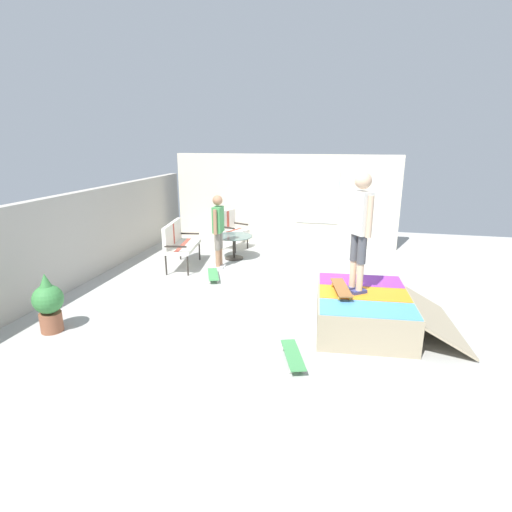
{
  "coord_description": "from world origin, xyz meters",
  "views": [
    {
      "loc": [
        -6.95,
        -1.18,
        2.8
      ],
      "look_at": [
        0.06,
        0.42,
        0.7
      ],
      "focal_mm": 28.15,
      "sensor_mm": 36.0,
      "label": 1
    }
  ],
  "objects_px": {
    "skateboard_on_ramp": "(341,288)",
    "skateboard_by_bench": "(213,275)",
    "skateboard_spare": "(293,355)",
    "patio_table": "(234,242)",
    "person_skater": "(360,223)",
    "person_watching": "(218,226)",
    "skate_ramp": "(365,310)",
    "patio_chair_near_house": "(231,226)",
    "patio_bench": "(178,241)",
    "potted_plant": "(48,303)"
  },
  "relations": [
    {
      "from": "skate_ramp",
      "to": "patio_chair_near_house",
      "type": "xyz_separation_m",
      "value": [
        3.97,
        3.3,
        0.33
      ]
    },
    {
      "from": "patio_bench",
      "to": "skateboard_spare",
      "type": "bearing_deg",
      "value": -138.17
    },
    {
      "from": "skate_ramp",
      "to": "person_skater",
      "type": "height_order",
      "value": "person_skater"
    },
    {
      "from": "skate_ramp",
      "to": "skateboard_by_bench",
      "type": "relative_size",
      "value": 2.72
    },
    {
      "from": "potted_plant",
      "to": "skateboard_on_ramp",
      "type": "bearing_deg",
      "value": -75.11
    },
    {
      "from": "skateboard_spare",
      "to": "potted_plant",
      "type": "height_order",
      "value": "potted_plant"
    },
    {
      "from": "person_skater",
      "to": "skateboard_on_ramp",
      "type": "height_order",
      "value": "person_skater"
    },
    {
      "from": "skateboard_spare",
      "to": "skateboard_on_ramp",
      "type": "height_order",
      "value": "skateboard_on_ramp"
    },
    {
      "from": "skate_ramp",
      "to": "patio_table",
      "type": "relative_size",
      "value": 2.47
    },
    {
      "from": "person_watching",
      "to": "person_skater",
      "type": "height_order",
      "value": "person_skater"
    },
    {
      "from": "person_watching",
      "to": "potted_plant",
      "type": "bearing_deg",
      "value": 157.28
    },
    {
      "from": "person_watching",
      "to": "skateboard_by_bench",
      "type": "xyz_separation_m",
      "value": [
        -0.75,
        -0.11,
        -0.86
      ]
    },
    {
      "from": "patio_table",
      "to": "potted_plant",
      "type": "distance_m",
      "value": 4.61
    },
    {
      "from": "patio_chair_near_house",
      "to": "skateboard_on_ramp",
      "type": "xyz_separation_m",
      "value": [
        -4.06,
        -2.93,
        0.03
      ]
    },
    {
      "from": "patio_bench",
      "to": "person_watching",
      "type": "relative_size",
      "value": 0.81
    },
    {
      "from": "potted_plant",
      "to": "skateboard_spare",
      "type": "bearing_deg",
      "value": -90.53
    },
    {
      "from": "patio_bench",
      "to": "patio_table",
      "type": "xyz_separation_m",
      "value": [
        0.91,
        -1.04,
        -0.21
      ]
    },
    {
      "from": "patio_bench",
      "to": "person_skater",
      "type": "relative_size",
      "value": 0.73
    },
    {
      "from": "skateboard_spare",
      "to": "person_watching",
      "type": "bearing_deg",
      "value": 31.15
    },
    {
      "from": "skateboard_by_bench",
      "to": "patio_chair_near_house",
      "type": "bearing_deg",
      "value": 7.38
    },
    {
      "from": "person_watching",
      "to": "skateboard_by_bench",
      "type": "bearing_deg",
      "value": -171.69
    },
    {
      "from": "person_watching",
      "to": "skate_ramp",
      "type": "bearing_deg",
      "value": -127.17
    },
    {
      "from": "person_watching",
      "to": "skateboard_spare",
      "type": "bearing_deg",
      "value": -148.85
    },
    {
      "from": "skateboard_spare",
      "to": "patio_chair_near_house",
      "type": "bearing_deg",
      "value": 24.48
    },
    {
      "from": "skateboard_on_ramp",
      "to": "potted_plant",
      "type": "relative_size",
      "value": 0.9
    },
    {
      "from": "patio_bench",
      "to": "person_watching",
      "type": "xyz_separation_m",
      "value": [
        0.16,
        -0.9,
        0.33
      ]
    },
    {
      "from": "skateboard_on_ramp",
      "to": "skateboard_by_bench",
      "type": "bearing_deg",
      "value": 57.11
    },
    {
      "from": "patio_chair_near_house",
      "to": "person_watching",
      "type": "distance_m",
      "value": 1.66
    },
    {
      "from": "person_skater",
      "to": "skateboard_on_ramp",
      "type": "distance_m",
      "value": 1.01
    },
    {
      "from": "patio_table",
      "to": "skateboard_spare",
      "type": "height_order",
      "value": "patio_table"
    },
    {
      "from": "patio_chair_near_house",
      "to": "skateboard_by_bench",
      "type": "distance_m",
      "value": 2.43
    },
    {
      "from": "patio_table",
      "to": "potted_plant",
      "type": "height_order",
      "value": "potted_plant"
    },
    {
      "from": "skateboard_spare",
      "to": "skateboard_on_ramp",
      "type": "bearing_deg",
      "value": -25.72
    },
    {
      "from": "patio_bench",
      "to": "patio_chair_near_house",
      "type": "xyz_separation_m",
      "value": [
        1.77,
        -0.71,
        -0.0
      ]
    },
    {
      "from": "patio_bench",
      "to": "skateboard_by_bench",
      "type": "distance_m",
      "value": 1.28
    },
    {
      "from": "patio_chair_near_house",
      "to": "person_watching",
      "type": "relative_size",
      "value": 0.62
    },
    {
      "from": "patio_chair_near_house",
      "to": "skateboard_on_ramp",
      "type": "bearing_deg",
      "value": -144.14
    },
    {
      "from": "patio_table",
      "to": "person_watching",
      "type": "height_order",
      "value": "person_watching"
    },
    {
      "from": "skateboard_by_bench",
      "to": "skateboard_on_ramp",
      "type": "height_order",
      "value": "skateboard_on_ramp"
    },
    {
      "from": "potted_plant",
      "to": "patio_table",
      "type": "bearing_deg",
      "value": -20.66
    },
    {
      "from": "patio_chair_near_house",
      "to": "skate_ramp",
      "type": "bearing_deg",
      "value": -140.22
    },
    {
      "from": "patio_chair_near_house",
      "to": "skateboard_by_bench",
      "type": "bearing_deg",
      "value": -172.62
    },
    {
      "from": "patio_bench",
      "to": "person_watching",
      "type": "bearing_deg",
      "value": -79.83
    },
    {
      "from": "person_skater",
      "to": "potted_plant",
      "type": "relative_size",
      "value": 1.95
    },
    {
      "from": "patio_chair_near_house",
      "to": "skateboard_by_bench",
      "type": "height_order",
      "value": "patio_chair_near_house"
    },
    {
      "from": "patio_chair_near_house",
      "to": "skateboard_by_bench",
      "type": "relative_size",
      "value": 1.25
    },
    {
      "from": "patio_table",
      "to": "person_skater",
      "type": "relative_size",
      "value": 0.5
    },
    {
      "from": "skate_ramp",
      "to": "skateboard_on_ramp",
      "type": "bearing_deg",
      "value": 103.07
    },
    {
      "from": "patio_table",
      "to": "skateboard_by_bench",
      "type": "height_order",
      "value": "patio_table"
    },
    {
      "from": "skateboard_by_bench",
      "to": "skateboard_on_ramp",
      "type": "xyz_separation_m",
      "value": [
        -1.7,
        -2.63,
        0.56
      ]
    }
  ]
}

